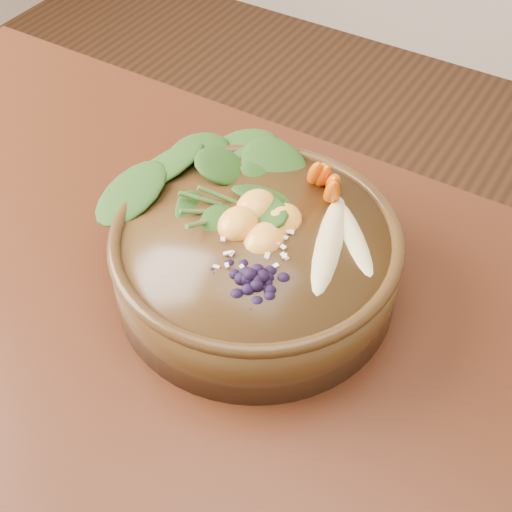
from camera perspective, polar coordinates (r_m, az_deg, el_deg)
stoneware_bowl at (r=0.76m, az=0.00°, el=-0.52°), size 0.40×0.40×0.08m
kale_heap at (r=0.77m, az=-2.94°, el=6.45°), size 0.25×0.24×0.05m
carrot_cluster at (r=0.76m, az=4.85°, el=7.83°), size 0.08×0.08×0.08m
banana_halves at (r=0.72m, az=6.94°, el=2.13°), size 0.13×0.17×0.03m
mandarin_cluster at (r=0.73m, az=0.34°, el=3.61°), size 0.12×0.12×0.03m
blueberry_pile at (r=0.67m, az=-0.38°, el=-0.80°), size 0.17×0.15×0.04m
coconut_flakes at (r=0.71m, az=-0.04°, el=0.73°), size 0.12×0.11×0.01m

